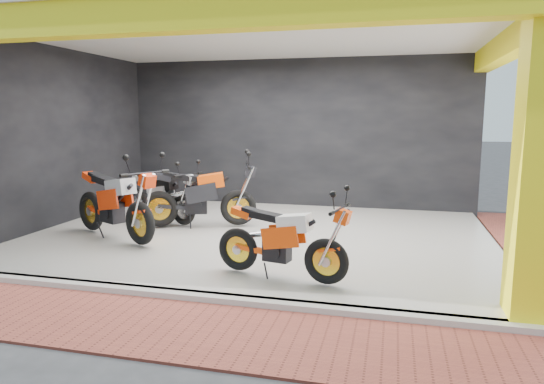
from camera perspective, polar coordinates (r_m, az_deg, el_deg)
The scene contains 14 objects.
ground at distance 6.92m, azimuth -5.97°, elevation -9.57°, with size 80.00×80.00×0.00m, color #2D2D30.
showroom_floor at distance 8.73m, azimuth -1.45°, elevation -5.27°, with size 8.00×6.00×0.10m, color beige.
showroom_ceiling at distance 8.59m, azimuth -1.55°, elevation 18.36°, with size 8.40×6.40×0.20m, color beige.
back_wall at distance 11.49m, azimuth 2.71°, elevation 6.70°, with size 8.20×0.20×3.50m, color black.
left_wall at distance 10.37m, azimuth -23.99°, elevation 5.72°, with size 0.20×6.20×3.50m, color black.
corner_column at distance 5.62m, azimuth 29.28°, elevation 3.31°, with size 0.50×0.50×3.50m, color yellow.
header_beam_front at distance 5.75m, azimuth -10.18°, elevation 19.93°, with size 8.40×0.30×0.40m, color yellow.
header_beam_right at distance 8.41m, azimuth 26.85°, elevation 15.58°, with size 0.30×6.40×0.40m, color yellow.
floor_kerb at distance 6.01m, azimuth -9.39°, elevation -12.04°, with size 8.00×0.20×0.10m, color beige.
paver_front at distance 5.38m, azimuth -12.81°, elevation -15.15°, with size 9.00×1.40×0.03m, color brown.
moto_hero at distance 6.01m, azimuth 6.45°, elevation -5.54°, with size 1.94×0.72×1.19m, color #FF4A0A, non-canonical shape.
moto_row_a at distance 8.05m, azimuth -15.35°, elevation -1.15°, with size 2.38×0.88×1.46m, color red, non-canonical shape.
moto_row_b at distance 9.38m, azimuth -10.46°, elevation -0.33°, with size 1.99×0.74×1.21m, color #A3A7AB, non-canonical shape.
moto_row_c at distance 9.21m, azimuth -4.01°, elevation 0.20°, with size 2.29×0.85×1.40m, color black, non-canonical shape.
Camera 1 is at (2.29, -6.16, 2.19)m, focal length 32.00 mm.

